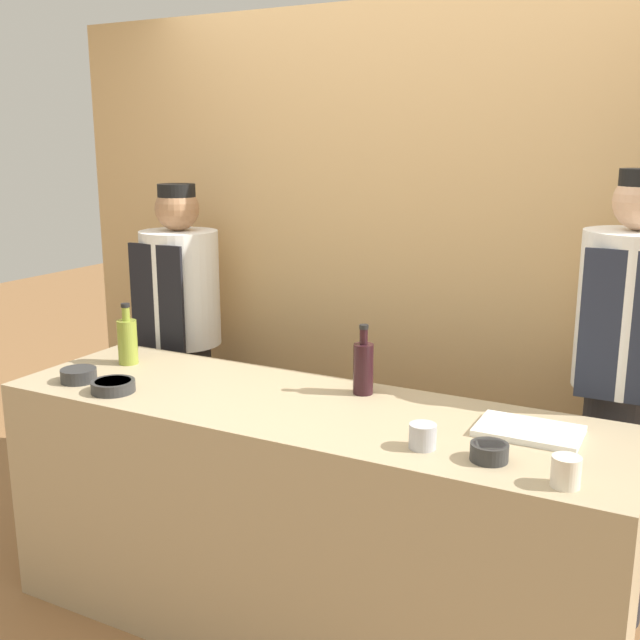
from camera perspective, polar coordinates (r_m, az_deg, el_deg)
The scene contains 13 objects.
ground_plane at distance 3.10m, azimuth -1.25°, elevation -22.31°, with size 14.00×14.00×0.00m, color olive.
cabinet_wall at distance 3.47m, azimuth 6.52°, elevation 3.20°, with size 3.52×0.18×2.40m.
counter at distance 2.86m, azimuth -1.30°, elevation -14.97°, with size 2.28×0.68×0.90m.
sauce_bowl_brown at distance 3.06m, azimuth -17.91°, elevation -3.96°, with size 0.14×0.14×0.05m.
sauce_bowl_white at distance 2.90m, azimuth -15.48°, elevation -4.84°, with size 0.16×0.16×0.04m.
sauce_bowl_purple at distance 2.27m, azimuth 12.77°, elevation -9.71°, with size 0.11×0.11×0.05m.
cutting_board at distance 2.50m, azimuth 15.63°, elevation -8.14°, with size 0.33×0.21×0.02m.
bottle_wine at distance 2.76m, azimuth 3.32°, elevation -3.58°, with size 0.08×0.08×0.26m.
bottle_oil at distance 3.23m, azimuth -14.46°, elevation -1.50°, with size 0.08×0.08×0.26m.
cup_steel at distance 2.32m, azimuth 7.83°, elevation -8.76°, with size 0.08×0.08×0.08m.
cup_cream at distance 2.16m, azimuth 18.23°, elevation -10.91°, with size 0.08×0.08×0.09m.
chef_left at distance 3.71m, azimuth -10.43°, elevation -1.46°, with size 0.37×0.37×1.62m.
chef_right at distance 2.96m, azimuth 22.17°, elevation -4.93°, with size 0.38×0.38×1.72m.
Camera 1 is at (1.22, -2.20, 1.81)m, focal length 42.00 mm.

